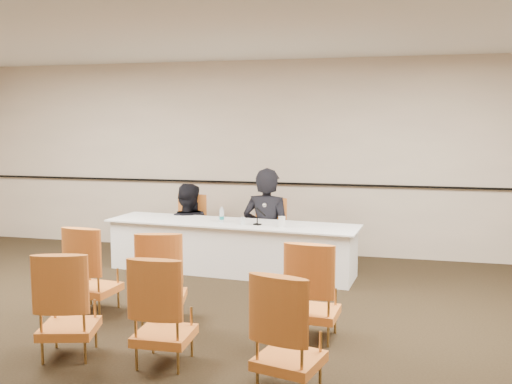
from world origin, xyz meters
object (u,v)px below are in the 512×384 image
at_px(aud_chair_front_mid, 162,276).
at_px(panelist_second, 187,236).
at_px(panel_table, 231,247).
at_px(water_bottle, 222,215).
at_px(panelist_main_chair, 267,233).
at_px(panelist_second_chair, 187,227).
at_px(drinking_glass, 243,221).
at_px(aud_chair_back_left, 68,303).
at_px(aud_chair_back_right, 290,331).
at_px(aud_chair_front_right, 314,289).
at_px(microphone, 257,215).
at_px(coffee_cup, 282,222).
at_px(panelist_main, 267,237).
at_px(aud_chair_back_mid, 164,309).
at_px(aud_chair_front_left, 94,269).

bearing_deg(aud_chair_front_mid, panelist_second, 90.96).
bearing_deg(panel_table, water_bottle, -163.58).
height_order(panelist_main_chair, aud_chair_front_mid, same).
bearing_deg(panel_table, panelist_second, 150.05).
distance_m(panelist_second_chair, drinking_glass, 1.33).
distance_m(panelist_main_chair, aud_chair_front_mid, 2.57).
relative_size(drinking_glass, aud_chair_back_left, 0.11).
xyz_separation_m(panelist_main_chair, aud_chair_back_right, (1.03, -3.75, 0.00)).
bearing_deg(panelist_main_chair, water_bottle, -129.47).
relative_size(aud_chair_front_mid, aud_chair_back_right, 1.00).
bearing_deg(panelist_second, panelist_second_chair, 180.00).
xyz_separation_m(drinking_glass, aud_chair_back_right, (1.21, -3.12, -0.27)).
height_order(panelist_second, aud_chair_front_right, panelist_second).
xyz_separation_m(panelist_main_chair, microphone, (0.01, -0.63, 0.36)).
relative_size(panelist_second, microphone, 5.68).
distance_m(panelist_second_chair, aud_chair_back_left, 3.67).
height_order(water_bottle, coffee_cup, water_bottle).
xyz_separation_m(panelist_second_chair, drinking_glass, (1.08, -0.74, 0.27)).
bearing_deg(aud_chair_back_left, aud_chair_back_right, -21.22).
bearing_deg(drinking_glass, panelist_main, 74.14).
distance_m(microphone, aud_chair_back_right, 3.31).
bearing_deg(aud_chair_back_mid, microphone, 85.68).
bearing_deg(aud_chair_back_right, panelist_second_chair, 134.80).
xyz_separation_m(drinking_glass, aud_chair_front_right, (1.23, -1.99, -0.27)).
bearing_deg(coffee_cup, aud_chair_front_mid, -116.19).
distance_m(panel_table, aud_chair_front_left, 2.16).
relative_size(panelist_main, panelist_second_chair, 2.08).
xyz_separation_m(coffee_cup, aud_chair_front_right, (0.69, -1.92, -0.29)).
bearing_deg(panelist_second, aud_chair_back_mid, 99.42).
distance_m(panelist_main, aud_chair_front_right, 2.83).
bearing_deg(aud_chair_front_mid, panel_table, 71.40).
xyz_separation_m(panelist_main_chair, aud_chair_back_left, (-0.97, -3.55, 0.00)).
relative_size(panelist_second, aud_chair_front_left, 1.69).
relative_size(drinking_glass, aud_chair_back_mid, 0.11).
bearing_deg(panel_table, drinking_glass, -28.69).
xyz_separation_m(aud_chair_front_right, aud_chair_back_mid, (-1.14, -0.88, 0.00)).
xyz_separation_m(panelist_second_chair, microphone, (1.27, -0.74, 0.36)).
xyz_separation_m(coffee_cup, aud_chair_front_left, (-1.72, -1.72, -0.29)).
xyz_separation_m(panelist_main, aud_chair_back_right, (1.03, -3.75, 0.06)).
bearing_deg(microphone, panelist_main, 116.94).
xyz_separation_m(panel_table, aud_chair_back_right, (1.42, -3.26, 0.13)).
height_order(panel_table, drinking_glass, drinking_glass).
xyz_separation_m(panel_table, aud_chair_front_mid, (-0.14, -2.02, 0.13)).
bearing_deg(panel_table, aud_chair_back_right, -61.66).
height_order(panel_table, aud_chair_front_mid, aud_chair_front_mid).
distance_m(panelist_second_chair, aud_chair_front_left, 2.53).
height_order(coffee_cup, aud_chair_front_left, aud_chair_front_left).
bearing_deg(coffee_cup, microphone, 168.11).
bearing_deg(aud_chair_front_mid, aud_chair_front_right, -18.44).
xyz_separation_m(drinking_glass, coffee_cup, (0.54, -0.07, 0.02)).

